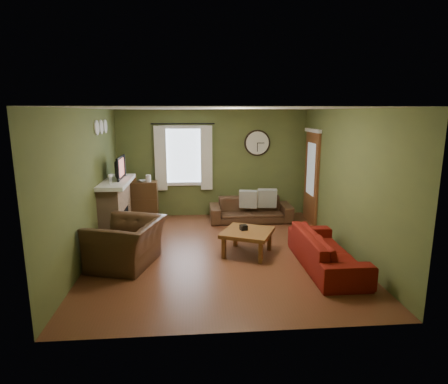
{
  "coord_description": "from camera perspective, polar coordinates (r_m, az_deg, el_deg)",
  "views": [
    {
      "loc": [
        -0.49,
        -6.53,
        2.54
      ],
      "look_at": [
        0.1,
        0.4,
        1.05
      ],
      "focal_mm": 30.0,
      "sensor_mm": 36.0,
      "label": 1
    }
  ],
  "objects": [
    {
      "name": "wall_front",
      "position": [
        4.15,
        2.12,
        -5.31
      ],
      "size": [
        4.6,
        0.0,
        2.6
      ],
      "primitive_type": "cube",
      "color": "#535E2E",
      "rests_on": "ground"
    },
    {
      "name": "bookshelf",
      "position": [
        9.01,
        -12.58,
        -1.45
      ],
      "size": [
        0.8,
        0.34,
        0.95
      ],
      "primitive_type": null,
      "color": "#402915",
      "rests_on": "floor"
    },
    {
      "name": "wine_glass_b",
      "position": [
        7.5,
        -16.81,
        1.89
      ],
      "size": [
        0.07,
        0.07,
        0.2
      ],
      "primitive_type": null,
      "color": "white",
      "rests_on": "mantel"
    },
    {
      "name": "tv_screen",
      "position": [
        8.05,
        -15.43,
        3.58
      ],
      "size": [
        0.02,
        0.62,
        0.36
      ],
      "primitive_type": "cube",
      "color": "#994C3F",
      "rests_on": "mantel"
    },
    {
      "name": "ceiling",
      "position": [
        6.55,
        -0.59,
        12.61
      ],
      "size": [
        4.6,
        5.2,
        0.0
      ],
      "primitive_type": "cube",
      "color": "white",
      "rests_on": "ground"
    },
    {
      "name": "door",
      "position": [
        8.95,
        13.19,
        2.19
      ],
      "size": [
        0.05,
        0.9,
        2.1
      ],
      "primitive_type": "cube",
      "color": "brown",
      "rests_on": "floor"
    },
    {
      "name": "curtain_rod",
      "position": [
        9.02,
        -6.29,
        10.3
      ],
      "size": [
        0.03,
        0.03,
        1.5
      ],
      "primitive_type": "cylinder",
      "color": "black",
      "rests_on": "wall_back"
    },
    {
      "name": "fireplace",
      "position": [
        8.1,
        -16.19,
        -2.63
      ],
      "size": [
        0.4,
        1.4,
        1.1
      ],
      "primitive_type": "cube",
      "color": "tan",
      "rests_on": "floor"
    },
    {
      "name": "pillow_left",
      "position": [
        8.74,
        3.71,
        -1.09
      ],
      "size": [
        0.44,
        0.23,
        0.42
      ],
      "primitive_type": "cube",
      "rotation": [
        0.0,
        0.0,
        -0.26
      ],
      "color": "#9A9E98",
      "rests_on": "sofa_brown"
    },
    {
      "name": "tv",
      "position": [
        8.07,
        -15.97,
        3.18
      ],
      "size": [
        0.08,
        0.6,
        0.35
      ],
      "primitive_type": "imported",
      "rotation": [
        0.0,
        0.0,
        1.57
      ],
      "color": "black",
      "rests_on": "mantel"
    },
    {
      "name": "wall_left",
      "position": [
        6.89,
        -20.01,
        0.99
      ],
      "size": [
        0.0,
        5.2,
        2.6
      ],
      "primitive_type": "cube",
      "color": "#535E2E",
      "rests_on": "ground"
    },
    {
      "name": "sofa_brown",
      "position": [
        8.88,
        4.07,
        -2.69
      ],
      "size": [
        1.92,
        0.75,
        0.56
      ],
      "primitive_type": "imported",
      "color": "#3F2819",
      "rests_on": "floor"
    },
    {
      "name": "mantel",
      "position": [
        7.97,
        -16.22,
        1.48
      ],
      "size": [
        0.58,
        1.6,
        0.08
      ],
      "primitive_type": "cube",
      "color": "white",
      "rests_on": "fireplace"
    },
    {
      "name": "medallion_mid",
      "position": [
        7.89,
        -18.22,
        9.39
      ],
      "size": [
        0.28,
        0.28,
        0.03
      ],
      "primitive_type": "cylinder",
      "color": "white",
      "rests_on": "wall_left"
    },
    {
      "name": "window_pane",
      "position": [
        9.17,
        -6.17,
        5.51
      ],
      "size": [
        1.0,
        0.02,
        1.3
      ],
      "primitive_type": null,
      "color": "silver",
      "rests_on": "wall_back"
    },
    {
      "name": "medallion_left",
      "position": [
        7.55,
        -18.82,
        9.25
      ],
      "size": [
        0.28,
        0.28,
        0.03
      ],
      "primitive_type": "cylinder",
      "color": "white",
      "rests_on": "wall_left"
    },
    {
      "name": "curtain_right",
      "position": [
        9.08,
        -2.69,
        5.19
      ],
      "size": [
        0.28,
        0.04,
        1.55
      ],
      "primitive_type": "cube",
      "color": "white",
      "rests_on": "wall_back"
    },
    {
      "name": "pillow_right",
      "position": [
        8.87,
        6.59,
        -0.95
      ],
      "size": [
        0.46,
        0.18,
        0.44
      ],
      "primitive_type": "cube",
      "rotation": [
        0.0,
        0.0,
        -0.11
      ],
      "color": "#9A9E98",
      "rests_on": "sofa_brown"
    },
    {
      "name": "firebox",
      "position": [
        8.13,
        -14.77,
        -4.32
      ],
      "size": [
        0.04,
        0.6,
        0.55
      ],
      "primitive_type": "cube",
      "color": "black",
      "rests_on": "fireplace"
    },
    {
      "name": "medallion_right",
      "position": [
        8.24,
        -17.66,
        9.51
      ],
      "size": [
        0.28,
        0.28,
        0.03
      ],
      "primitive_type": "cylinder",
      "color": "white",
      "rests_on": "wall_left"
    },
    {
      "name": "wine_glass_a",
      "position": [
        7.37,
        -17.01,
        1.76
      ],
      "size": [
        0.07,
        0.07,
        0.21
      ],
      "primitive_type": null,
      "color": "white",
      "rests_on": "mantel"
    },
    {
      "name": "wall_back",
      "position": [
        9.23,
        -1.77,
        4.36
      ],
      "size": [
        4.6,
        0.0,
        2.6
      ],
      "primitive_type": "cube",
      "color": "#535E2E",
      "rests_on": "ground"
    },
    {
      "name": "book",
      "position": [
        8.98,
        -12.75,
        1.67
      ],
      "size": [
        0.25,
        0.28,
        0.02
      ],
      "primitive_type": "imported",
      "rotation": [
        0.0,
        0.0,
        0.45
      ],
      "color": "brown",
      "rests_on": "bookshelf"
    },
    {
      "name": "tissue_box",
      "position": [
        6.84,
        3.0,
        -6.15
      ],
      "size": [
        0.15,
        0.15,
        0.09
      ],
      "primitive_type": "cube",
      "rotation": [
        0.0,
        0.0,
        0.28
      ],
      "color": "black",
      "rests_on": "coffee_table"
    },
    {
      "name": "sofa_red",
      "position": [
        6.51,
        15.34,
        -8.56
      ],
      "size": [
        0.78,
        2.01,
        0.59
      ],
      "primitive_type": "imported",
      "rotation": [
        0.0,
        0.0,
        1.57
      ],
      "color": "#69110A",
      "rests_on": "floor"
    },
    {
      "name": "coffee_table",
      "position": [
        6.86,
        3.59,
        -7.68
      ],
      "size": [
        1.11,
        1.11,
        0.44
      ],
      "primitive_type": null,
      "rotation": [
        0.0,
        0.0,
        -0.43
      ],
      "color": "brown",
      "rests_on": "floor"
    },
    {
      "name": "curtain_left",
      "position": [
        9.11,
        -9.65,
        5.05
      ],
      "size": [
        0.28,
        0.04,
        1.55
      ],
      "primitive_type": "cube",
      "color": "white",
      "rests_on": "wall_back"
    },
    {
      "name": "wall_right",
      "position": [
        7.21,
        17.99,
        1.59
      ],
      "size": [
        0.0,
        5.2,
        2.6
      ],
      "primitive_type": "cube",
      "color": "#535E2E",
      "rests_on": "ground"
    },
    {
      "name": "armchair",
      "position": [
        6.55,
        -14.58,
        -7.53
      ],
      "size": [
        1.34,
        1.44,
        0.77
      ],
      "primitive_type": "imported",
      "rotation": [
        0.0,
        0.0,
        -1.86
      ],
      "color": "#3F2819",
      "rests_on": "floor"
    },
    {
      "name": "wall_clock",
      "position": [
        9.25,
        5.1,
        7.46
      ],
      "size": [
        0.64,
        0.06,
        0.64
      ],
      "primitive_type": null,
      "color": "white",
      "rests_on": "wall_back"
    },
    {
      "name": "floor",
      "position": [
        7.03,
        -0.54,
        -9.11
      ],
      "size": [
        4.6,
        5.2,
        0.0
      ],
      "primitive_type": "cube",
      "color": "brown",
      "rests_on": "ground"
    }
  ]
}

